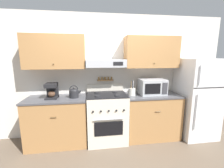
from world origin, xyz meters
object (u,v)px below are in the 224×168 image
(microwave, at_px, (152,87))
(utensil_crock, at_px, (132,92))
(stove_range, at_px, (107,117))
(tea_kettle, at_px, (74,93))
(refrigerator, at_px, (196,98))
(coffee_maker, at_px, (52,90))

(microwave, bearing_deg, utensil_crock, -177.64)
(stove_range, xyz_separation_m, tea_kettle, (-0.62, 0.00, 0.53))
(stove_range, bearing_deg, refrigerator, -1.35)
(coffee_maker, distance_m, microwave, 1.97)
(stove_range, bearing_deg, tea_kettle, 179.75)
(stove_range, distance_m, microwave, 1.11)
(refrigerator, height_order, microwave, refrigerator)
(tea_kettle, height_order, microwave, microwave)
(refrigerator, relative_size, microwave, 3.21)
(refrigerator, distance_m, microwave, 1.00)
(stove_range, height_order, refrigerator, refrigerator)
(stove_range, bearing_deg, coffee_maker, 178.30)
(refrigerator, distance_m, utensil_crock, 1.41)
(coffee_maker, bearing_deg, tea_kettle, -3.95)
(utensil_crock, bearing_deg, microwave, 2.36)
(tea_kettle, bearing_deg, microwave, 0.65)
(tea_kettle, xyz_separation_m, coffee_maker, (-0.40, 0.03, 0.05))
(coffee_maker, height_order, microwave, microwave)
(refrigerator, height_order, coffee_maker, refrigerator)
(stove_range, height_order, microwave, microwave)
(utensil_crock, bearing_deg, tea_kettle, -180.00)
(microwave, xyz_separation_m, utensil_crock, (-0.43, -0.02, -0.08))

